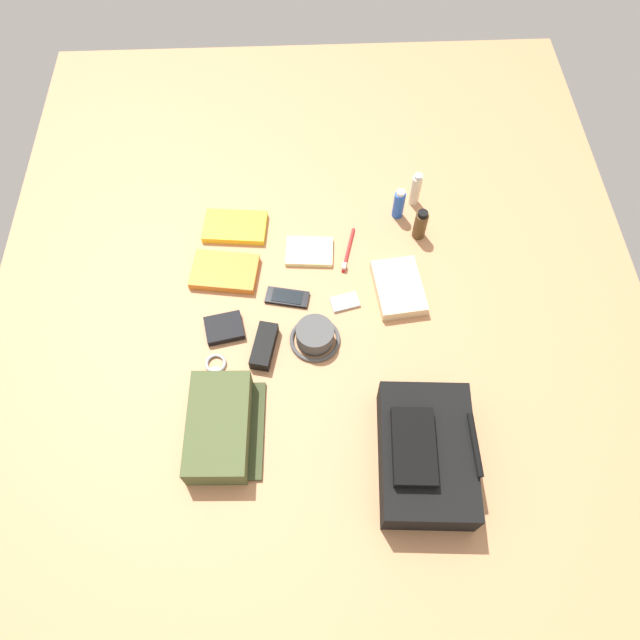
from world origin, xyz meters
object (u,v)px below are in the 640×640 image
(cell_phone, at_px, (287,297))
(media_player, at_px, (345,302))
(wallet, at_px, (224,329))
(notepad, at_px, (309,252))
(deodorant_spray, at_px, (399,204))
(backpack, at_px, (425,454))
(toothbrush, at_px, (348,252))
(toiletry_pouch, at_px, (220,427))
(travel_guidebook, at_px, (225,272))
(bucket_hat, at_px, (315,336))
(paperback_novel, at_px, (235,227))
(lotion_bottle, at_px, (416,190))
(sunglasses_case, at_px, (264,346))
(wristwatch, at_px, (216,365))
(cologne_bottle, at_px, (420,225))
(folded_towel, at_px, (399,288))

(cell_phone, distance_m, media_player, 0.18)
(wallet, relative_size, notepad, 0.73)
(deodorant_spray, bearing_deg, backpack, -1.53)
(toothbrush, xyz_separation_m, notepad, (-0.01, -0.12, 0.00))
(toiletry_pouch, bearing_deg, travel_guidebook, -178.67)
(bucket_hat, relative_size, paperback_novel, 0.70)
(backpack, bearing_deg, notepad, -158.17)
(lotion_bottle, relative_size, media_player, 1.38)
(toothbrush, bearing_deg, notepad, -92.87)
(bucket_hat, distance_m, toothbrush, 0.33)
(lotion_bottle, distance_m, toothbrush, 0.32)
(backpack, xyz_separation_m, wallet, (-0.42, -0.54, -0.05))
(sunglasses_case, bearing_deg, wristwatch, -58.64)
(toiletry_pouch, distance_m, deodorant_spray, 0.92)
(toiletry_pouch, distance_m, media_player, 0.53)
(deodorant_spray, relative_size, wallet, 1.05)
(backpack, height_order, toiletry_pouch, backpack)
(travel_guidebook, bearing_deg, deodorant_spray, 110.81)
(backpack, bearing_deg, wallet, -127.70)
(lotion_bottle, bearing_deg, backpack, -5.37)
(deodorant_spray, distance_m, notepad, 0.34)
(wristwatch, distance_m, wallet, 0.12)
(lotion_bottle, xyz_separation_m, travel_guidebook, (0.27, -0.63, -0.05))
(backpack, relative_size, sunglasses_case, 2.64)
(toiletry_pouch, height_order, travel_guidebook, toiletry_pouch)
(toiletry_pouch, xyz_separation_m, bucket_hat, (-0.27, 0.26, -0.01))
(toothbrush, distance_m, notepad, 0.12)
(toothbrush, distance_m, wallet, 0.47)
(cologne_bottle, bearing_deg, wristwatch, -55.26)
(paperback_novel, relative_size, folded_towel, 1.07)
(toiletry_pouch, distance_m, sunglasses_case, 0.27)
(deodorant_spray, distance_m, media_player, 0.39)
(cell_phone, bearing_deg, bucket_hat, 28.20)
(paperback_novel, height_order, cell_phone, paperback_novel)
(folded_towel, bearing_deg, toiletry_pouch, -50.55)
(backpack, height_order, cologne_bottle, backpack)
(wristwatch, bearing_deg, cologne_bottle, 124.74)
(wristwatch, height_order, sunglasses_case, sunglasses_case)
(cell_phone, relative_size, folded_towel, 0.70)
(paperback_novel, bearing_deg, cologne_bottle, 85.21)
(paperback_novel, bearing_deg, wallet, -3.15)
(paperback_novel, bearing_deg, cell_phone, 31.16)
(wallet, distance_m, sunglasses_case, 0.14)
(paperback_novel, height_order, toothbrush, paperback_novel)
(travel_guidebook, bearing_deg, wristwatch, -2.76)
(paperback_novel, relative_size, toothbrush, 1.25)
(toiletry_pouch, xyz_separation_m, notepad, (-0.59, 0.26, -0.03))
(lotion_bottle, distance_m, travel_guidebook, 0.69)
(bucket_hat, distance_m, sunglasses_case, 0.15)
(travel_guidebook, distance_m, toothbrush, 0.40)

